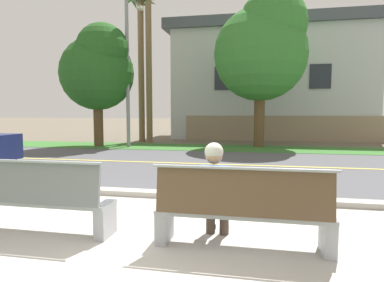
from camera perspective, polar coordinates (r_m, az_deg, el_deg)
The scene contains 16 objects.
ground_plane at distance 11.88m, azimuth 3.92°, elevation -2.85°, with size 140.00×140.00×0.00m, color #665B4C.
sidewalk_pavement at distance 4.63m, azimuth -8.96°, elevation -15.38°, with size 44.00×3.60×0.01m, color #B7B2A8.
curb_edge at distance 6.40m, azimuth -2.81°, elevation -9.12°, with size 44.00×0.30×0.11m, color #ADA89E.
street_asphalt at distance 10.41m, azimuth 2.83°, elevation -3.93°, with size 52.00×8.00×0.01m, color #515156.
road_centre_line at distance 10.41m, azimuth 2.83°, elevation -3.90°, with size 48.00×0.14×0.01m, color #E0CC4C.
far_verge_grass at distance 15.06m, azimuth 5.53°, elevation -1.18°, with size 48.00×2.80×0.02m, color #38702D.
bench_left at distance 4.94m, azimuth -25.04°, elevation -8.95°, with size 2.05×0.48×1.01m.
bench_right at distance 4.01m, azimuth 8.51°, elevation -11.71°, with size 2.05×0.48×1.01m.
seated_person_blue at distance 4.15m, azimuth 3.88°, elevation -8.08°, with size 0.52×0.68×1.25m.
streetlamp at distance 16.01m, azimuth -10.63°, elevation 13.50°, with size 0.24×2.10×7.01m.
shade_tree_far_left at distance 16.36m, azimuth -15.55°, elevation 11.86°, with size 3.39×3.39×5.59m.
shade_tree_left at distance 15.94m, azimuth 12.02°, elevation 15.33°, with size 4.21×4.21×6.94m.
palm_tree_tall at distance 18.94m, azimuth -7.44°, elevation 22.60°, with size 2.09×1.98×9.22m.
palm_tree_short at distance 19.14m, azimuth -8.72°, elevation 20.09°, with size 2.09×1.98×8.26m.
garden_wall at distance 19.27m, azimuth 18.37°, elevation 2.00°, with size 13.00×0.36×1.40m, color gray.
house_across_street at distance 22.39m, azimuth 12.98°, elevation 9.72°, with size 12.27×6.91×6.95m.
Camera 1 is at (1.53, -3.67, 1.61)m, focal length 31.47 mm.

